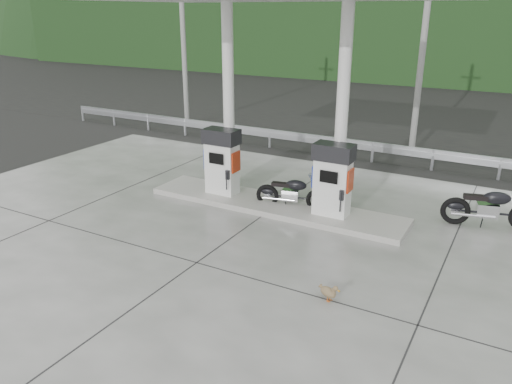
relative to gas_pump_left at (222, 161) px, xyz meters
The scene contains 16 objects.
ground 3.16m from the gas_pump_left, 57.38° to the right, with size 160.00×160.00×0.00m, color black.
forecourt_apron 3.15m from the gas_pump_left, 57.38° to the right, with size 18.00×14.00×0.02m, color slate.
pump_island 1.87m from the gas_pump_left, ahead, with size 7.00×1.40×0.15m, color #A09C95.
gas_pump_left is the anchor object (origin of this frame).
gas_pump_right 3.20m from the gas_pump_left, ahead, with size 0.95×0.55×1.80m, color white, non-canonical shape.
canopy_column_left 1.65m from the gas_pump_left, 90.00° to the left, with size 0.30×0.30×5.00m, color white.
canopy_column_right 3.60m from the gas_pump_left, ahead, with size 0.30×0.30×5.00m, color white.
guardrail 5.74m from the gas_pump_left, 73.78° to the left, with size 26.00×0.16×1.42m, color #A2A5AA, non-canonical shape.
road 9.20m from the gas_pump_left, 79.92° to the left, with size 60.00×7.00×0.01m, color black.
utility_pole_a 9.93m from the gas_pump_left, 132.44° to the left, with size 0.22×0.22×8.00m, color gray.
utility_pole_b 8.40m from the gas_pump_left, 62.78° to the left, with size 0.22×0.22×8.00m, color gray.
tree_band 27.61m from the gas_pump_left, 86.67° to the left, with size 80.00×6.00×6.00m, color black.
forested_hills 57.53m from the gas_pump_left, 88.41° to the left, with size 100.00×40.00×140.00m, color black, non-canonical shape.
motorcycle_left 2.15m from the gas_pump_left, ahead, with size 1.83×0.58×0.87m, color black, non-canonical shape.
motorcycle_right 6.86m from the gas_pump_left, 11.97° to the left, with size 2.08×0.66×0.99m, color black, non-canonical shape.
duck 5.77m from the gas_pump_left, 37.82° to the right, with size 0.43×0.12×0.31m, color brown, non-canonical shape.
Camera 1 is at (5.57, -8.45, 4.96)m, focal length 35.00 mm.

